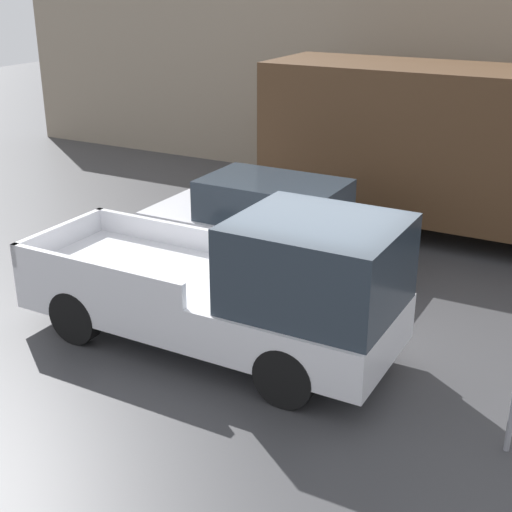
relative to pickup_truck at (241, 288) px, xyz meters
name	(u,v)px	position (x,y,z in m)	size (l,w,h in m)	color
ground_plane	(310,352)	(0.88, 0.51, -1.05)	(60.00, 60.00, 0.00)	#3D3D3F
building_wall	(473,100)	(0.88, 9.64, 1.30)	(28.00, 0.15, 4.69)	gray
pickup_truck	(241,288)	(0.00, 0.00, 0.00)	(5.68, 2.06, 2.25)	silver
car	(269,225)	(-1.19, 3.08, -0.20)	(4.67, 1.85, 1.72)	silver
delivery_truck	(455,149)	(1.29, 6.56, 0.80)	(8.81, 2.47, 3.47)	#4C331E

